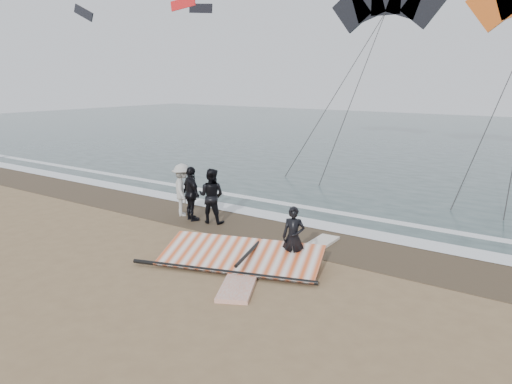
# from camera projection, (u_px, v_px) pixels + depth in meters

# --- Properties ---
(ground) EXTENTS (120.00, 120.00, 0.00)m
(ground) POSITION_uv_depth(u_px,v_px,m) (206.00, 287.00, 11.53)
(ground) COLOR #8C704C
(ground) RESTS_ON ground
(sea) EXTENTS (120.00, 54.00, 0.02)m
(sea) POSITION_uv_depth(u_px,v_px,m) (493.00, 141.00, 37.74)
(sea) COLOR #233838
(sea) RESTS_ON ground
(wet_sand) EXTENTS (120.00, 2.80, 0.01)m
(wet_sand) POSITION_uv_depth(u_px,v_px,m) (304.00, 237.00, 15.10)
(wet_sand) COLOR #4C3D2B
(wet_sand) RESTS_ON ground
(foam_near) EXTENTS (120.00, 0.90, 0.01)m
(foam_near) POSITION_uv_depth(u_px,v_px,m) (326.00, 226.00, 16.21)
(foam_near) COLOR white
(foam_near) RESTS_ON sea
(foam_far) EXTENTS (120.00, 0.45, 0.01)m
(foam_far) POSITION_uv_depth(u_px,v_px,m) (348.00, 214.00, 17.56)
(foam_far) COLOR white
(foam_far) RESTS_ON sea
(man_main) EXTENTS (0.67, 0.55, 1.57)m
(man_main) POSITION_uv_depth(u_px,v_px,m) (293.00, 237.00, 12.62)
(man_main) COLOR black
(man_main) RESTS_ON ground
(board_white) EXTENTS (1.82, 2.63, 0.10)m
(board_white) POSITION_uv_depth(u_px,v_px,m) (241.00, 279.00, 11.88)
(board_white) COLOR silver
(board_white) RESTS_ON ground
(board_cream) EXTENTS (0.68, 2.18, 0.09)m
(board_cream) POSITION_uv_depth(u_px,v_px,m) (315.00, 246.00, 14.17)
(board_cream) COLOR silver
(board_cream) RESTS_ON ground
(trio_cluster) EXTENTS (2.59, 1.38, 1.85)m
(trio_cluster) POSITION_uv_depth(u_px,v_px,m) (194.00, 193.00, 16.87)
(trio_cluster) COLOR black
(trio_cluster) RESTS_ON ground
(sail_rig) EXTENTS (4.60, 2.97, 0.52)m
(sail_rig) POSITION_uv_depth(u_px,v_px,m) (241.00, 257.00, 12.92)
(sail_rig) COLOR black
(sail_rig) RESTS_ON ground
(kite_dark) EXTENTS (7.78, 5.19, 13.27)m
(kite_dark) POSITION_uv_depth(u_px,v_px,m) (386.00, 8.00, 29.00)
(kite_dark) COLOR black
(kite_dark) RESTS_ON ground
(distant_kites) EXTENTS (19.54, 6.12, 5.92)m
(distant_kites) POSITION_uv_depth(u_px,v_px,m) (136.00, 1.00, 51.16)
(distant_kites) COLOR #C64B17
(distant_kites) RESTS_ON ground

